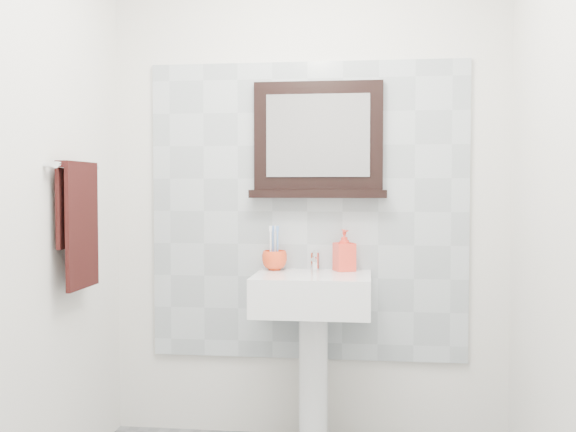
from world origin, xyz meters
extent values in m
cube|color=silver|center=(0.00, 1.10, 1.25)|extent=(2.00, 0.01, 2.50)
cube|color=silver|center=(0.00, -1.10, 1.25)|extent=(2.00, 0.01, 2.50)
cube|color=silver|center=(-1.00, 0.00, 1.25)|extent=(0.01, 2.20, 2.50)
cube|color=#A7B0B4|center=(0.00, 1.09, 1.15)|extent=(1.60, 0.02, 1.50)
cylinder|color=white|center=(0.05, 0.92, 0.34)|extent=(0.14, 0.14, 0.68)
cube|color=white|center=(0.05, 0.86, 0.77)|extent=(0.55, 0.44, 0.18)
cylinder|color=silver|center=(0.05, 0.84, 0.85)|extent=(0.32, 0.32, 0.02)
cylinder|color=#4C4C4F|center=(0.05, 0.84, 0.86)|extent=(0.04, 0.04, 0.00)
cylinder|color=silver|center=(0.05, 1.01, 0.91)|extent=(0.04, 0.04, 0.09)
cylinder|color=silver|center=(0.05, 0.96, 0.93)|extent=(0.02, 0.10, 0.02)
cube|color=silver|center=(0.05, 1.02, 0.96)|extent=(0.02, 0.07, 0.01)
imported|color=#F3451C|center=(-0.16, 1.00, 0.91)|extent=(0.14, 0.14, 0.10)
cylinder|color=white|center=(-0.17, 0.99, 0.97)|extent=(0.01, 0.01, 0.19)
cube|color=white|center=(-0.17, 0.99, 1.07)|extent=(0.01, 0.01, 0.03)
cylinder|color=#5A85CF|center=(-0.14, 1.00, 0.97)|extent=(0.01, 0.01, 0.19)
cube|color=#5A85CF|center=(-0.14, 1.00, 1.07)|extent=(0.01, 0.01, 0.03)
cylinder|color=white|center=(-0.16, 1.02, 0.97)|extent=(0.01, 0.01, 0.19)
cube|color=white|center=(-0.16, 1.02, 1.07)|extent=(0.01, 0.01, 0.03)
cylinder|color=#5A85CF|center=(-0.17, 1.02, 0.97)|extent=(0.01, 0.01, 0.19)
cube|color=#5A85CF|center=(-0.17, 1.02, 1.07)|extent=(0.01, 0.01, 0.03)
imported|color=red|center=(0.19, 1.01, 0.96)|extent=(0.12, 0.12, 0.21)
cube|color=black|center=(0.06, 1.07, 1.53)|extent=(0.64, 0.06, 0.54)
cube|color=#99999E|center=(0.06, 1.03, 1.53)|extent=(0.51, 0.01, 0.41)
cube|color=black|center=(0.06, 1.04, 1.24)|extent=(0.68, 0.11, 0.04)
cylinder|color=silver|center=(-0.94, 0.48, 1.36)|extent=(0.03, 0.40, 0.03)
cylinder|color=silver|center=(-0.97, 0.29, 1.36)|extent=(0.05, 0.02, 0.02)
cylinder|color=silver|center=(-0.97, 0.67, 1.36)|extent=(0.05, 0.02, 0.02)
cube|color=black|center=(-0.93, 0.48, 1.09)|extent=(0.02, 0.30, 0.52)
cube|color=black|center=(-0.96, 0.48, 1.18)|extent=(0.02, 0.30, 0.34)
cube|color=black|center=(-0.94, 0.48, 1.37)|extent=(0.06, 0.30, 0.03)
camera|label=1|loc=(0.31, -2.30, 1.28)|focal=42.00mm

